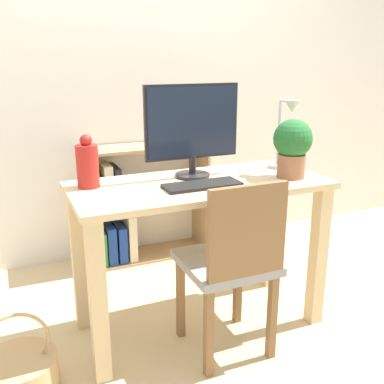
{
  "coord_description": "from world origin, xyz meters",
  "views": [
    {
      "loc": [
        -0.87,
        -1.9,
        1.36
      ],
      "look_at": [
        0.0,
        0.1,
        0.7
      ],
      "focal_mm": 42.0,
      "sensor_mm": 36.0,
      "label": 1
    }
  ],
  "objects_px": {
    "monitor": "(192,126)",
    "keyboard": "(202,185)",
    "vase": "(87,164)",
    "bookshelf": "(128,212)",
    "chair": "(232,261)",
    "desk_lamp": "(285,128)",
    "basket": "(20,372)",
    "potted_plant": "(292,145)"
  },
  "relations": [
    {
      "from": "desk_lamp",
      "to": "bookshelf",
      "type": "distance_m",
      "value": 1.26
    },
    {
      "from": "basket",
      "to": "vase",
      "type": "bearing_deg",
      "value": 35.81
    },
    {
      "from": "basket",
      "to": "desk_lamp",
      "type": "bearing_deg",
      "value": 8.13
    },
    {
      "from": "keyboard",
      "to": "potted_plant",
      "type": "relative_size",
      "value": 1.25
    },
    {
      "from": "keyboard",
      "to": "desk_lamp",
      "type": "bearing_deg",
      "value": 12.99
    },
    {
      "from": "bookshelf",
      "to": "basket",
      "type": "xyz_separation_m",
      "value": [
        -0.79,
        -1.08,
        -0.26
      ]
    },
    {
      "from": "potted_plant",
      "to": "bookshelf",
      "type": "height_order",
      "value": "potted_plant"
    },
    {
      "from": "potted_plant",
      "to": "chair",
      "type": "relative_size",
      "value": 0.34
    },
    {
      "from": "vase",
      "to": "bookshelf",
      "type": "distance_m",
      "value": 1.04
    },
    {
      "from": "keyboard",
      "to": "bookshelf",
      "type": "distance_m",
      "value": 1.09
    },
    {
      "from": "bookshelf",
      "to": "keyboard",
      "type": "bearing_deg",
      "value": -84.62
    },
    {
      "from": "vase",
      "to": "potted_plant",
      "type": "distance_m",
      "value": 0.99
    },
    {
      "from": "keyboard",
      "to": "vase",
      "type": "bearing_deg",
      "value": 157.26
    },
    {
      "from": "monitor",
      "to": "keyboard",
      "type": "bearing_deg",
      "value": -99.31
    },
    {
      "from": "keyboard",
      "to": "bookshelf",
      "type": "bearing_deg",
      "value": 95.38
    },
    {
      "from": "monitor",
      "to": "vase",
      "type": "distance_m",
      "value": 0.54
    },
    {
      "from": "monitor",
      "to": "keyboard",
      "type": "relative_size",
      "value": 1.34
    },
    {
      "from": "chair",
      "to": "bookshelf",
      "type": "distance_m",
      "value": 1.22
    },
    {
      "from": "desk_lamp",
      "to": "bookshelf",
      "type": "xyz_separation_m",
      "value": [
        -0.63,
        0.87,
        -0.66
      ]
    },
    {
      "from": "vase",
      "to": "chair",
      "type": "relative_size",
      "value": 0.29
    },
    {
      "from": "desk_lamp",
      "to": "chair",
      "type": "relative_size",
      "value": 0.43
    },
    {
      "from": "bookshelf",
      "to": "basket",
      "type": "bearing_deg",
      "value": -126.14
    },
    {
      "from": "monitor",
      "to": "vase",
      "type": "bearing_deg",
      "value": 178.2
    },
    {
      "from": "desk_lamp",
      "to": "basket",
      "type": "distance_m",
      "value": 1.7
    },
    {
      "from": "potted_plant",
      "to": "monitor",
      "type": "bearing_deg",
      "value": 154.86
    },
    {
      "from": "monitor",
      "to": "chair",
      "type": "height_order",
      "value": "monitor"
    },
    {
      "from": "chair",
      "to": "desk_lamp",
      "type": "bearing_deg",
      "value": 27.25
    },
    {
      "from": "monitor",
      "to": "bookshelf",
      "type": "height_order",
      "value": "monitor"
    },
    {
      "from": "bookshelf",
      "to": "basket",
      "type": "relative_size",
      "value": 2.23
    },
    {
      "from": "chair",
      "to": "bookshelf",
      "type": "xyz_separation_m",
      "value": [
        -0.15,
        1.21,
        -0.13
      ]
    },
    {
      "from": "chair",
      "to": "basket",
      "type": "xyz_separation_m",
      "value": [
        -0.93,
        0.13,
        -0.39
      ]
    },
    {
      "from": "desk_lamp",
      "to": "monitor",
      "type": "bearing_deg",
      "value": 172.65
    },
    {
      "from": "keyboard",
      "to": "basket",
      "type": "height_order",
      "value": "keyboard"
    },
    {
      "from": "bookshelf",
      "to": "desk_lamp",
      "type": "bearing_deg",
      "value": -54.34
    },
    {
      "from": "potted_plant",
      "to": "basket",
      "type": "height_order",
      "value": "potted_plant"
    },
    {
      "from": "chair",
      "to": "potted_plant",
      "type": "bearing_deg",
      "value": 16.38
    },
    {
      "from": "vase",
      "to": "chair",
      "type": "height_order",
      "value": "vase"
    },
    {
      "from": "monitor",
      "to": "bookshelf",
      "type": "bearing_deg",
      "value": 98.76
    },
    {
      "from": "keyboard",
      "to": "vase",
      "type": "height_order",
      "value": "vase"
    },
    {
      "from": "monitor",
      "to": "bookshelf",
      "type": "xyz_separation_m",
      "value": [
        -0.12,
        0.81,
        -0.69
      ]
    },
    {
      "from": "potted_plant",
      "to": "basket",
      "type": "distance_m",
      "value": 1.61
    },
    {
      "from": "basket",
      "to": "bookshelf",
      "type": "bearing_deg",
      "value": 53.86
    }
  ]
}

